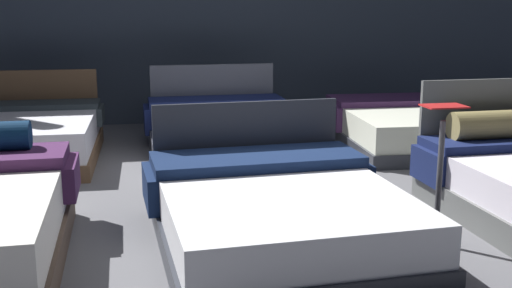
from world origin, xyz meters
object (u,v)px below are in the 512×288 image
bed_1 (277,211)px  bed_4 (224,131)px  bed_5 (410,127)px  price_sign (438,192)px  bed_3 (21,138)px

bed_1 → bed_4: size_ratio=1.08×
bed_5 → price_sign: bearing=-108.5°
bed_4 → price_sign: (1.07, -3.11, 0.13)m
bed_1 → bed_5: (2.22, 2.74, -0.00)m
price_sign → bed_5: bearing=69.1°
bed_4 → price_sign: price_sign is taller
price_sign → bed_1: bearing=168.1°
bed_3 → bed_5: (4.40, -0.13, -0.02)m
bed_5 → price_sign: 3.19m
bed_4 → bed_5: 2.20m
bed_1 → bed_5: bearing=47.8°
bed_1 → price_sign: (1.09, -0.23, 0.14)m
bed_5 → price_sign: size_ratio=2.08×
bed_3 → bed_4: 2.20m
bed_4 → bed_5: size_ratio=0.95×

